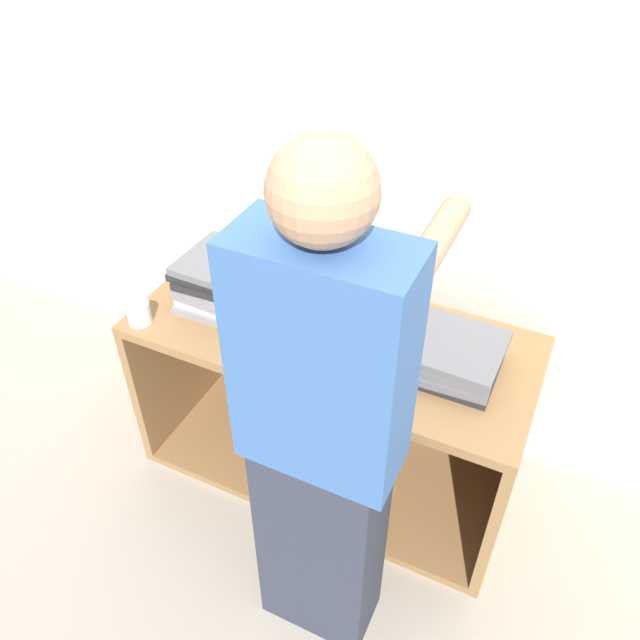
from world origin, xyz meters
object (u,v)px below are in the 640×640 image
at_px(laptop_stack_right, 442,353).
at_px(mug, 139,313).
at_px(laptop_open, 339,309).
at_px(laptop_stack_left, 234,283).
at_px(person, 323,443).

distance_m(laptop_stack_right, mug, 1.03).
xyz_separation_m(laptop_open, laptop_stack_left, (-0.37, -0.06, 0.03)).
relative_size(laptop_open, laptop_stack_right, 1.01).
bearing_deg(person, laptop_open, 110.26).
distance_m(laptop_open, person, 0.64).
distance_m(laptop_stack_left, laptop_stack_right, 0.76).
xyz_separation_m(laptop_open, laptop_stack_right, (0.38, -0.06, -0.00)).
relative_size(laptop_stack_right, mug, 4.54).
xyz_separation_m(person, mug, (-0.84, 0.31, -0.08)).
distance_m(laptop_open, laptop_stack_right, 0.39).
height_order(laptop_stack_left, person, person).
xyz_separation_m(laptop_stack_right, person, (-0.16, -0.54, 0.07)).
bearing_deg(person, mug, 159.99).
bearing_deg(laptop_stack_left, mug, -136.55).
distance_m(person, mug, 0.90).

